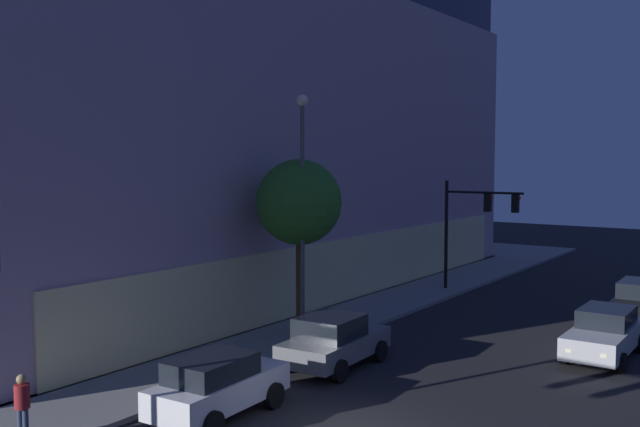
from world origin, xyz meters
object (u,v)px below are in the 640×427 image
Objects in this scene: traffic_light_far_corner at (476,215)px; car_black at (640,301)px; pedestrian_waiting at (22,402)px; car_grey at (334,341)px; sidewalk_tree at (299,203)px; car_white at (217,385)px; modern_building at (124,122)px; street_lamp_sidewalk at (302,190)px; car_silver at (604,333)px.

car_black is (-1.76, -8.16, -3.17)m from traffic_light_far_corner.
pedestrian_waiting reaches higher than car_grey.
car_white is (-8.09, -3.27, -4.33)m from sidewalk_tree.
sidewalk_tree is 5.99m from car_grey.
modern_building is 19.59m from sidewalk_tree.
car_black is at bearing -44.20° from sidewalk_tree.
street_lamp_sidewalk is at bearing -134.35° from sidewalk_tree.
sidewalk_tree is 12.93m from pedestrian_waiting.
sidewalk_tree is (-12.27, 2.06, 1.18)m from traffic_light_far_corner.
pedestrian_waiting is 0.39× the size of car_white.
car_silver is at bearing -135.62° from traffic_light_far_corner.
traffic_light_far_corner reaches higher than car_silver.
traffic_light_far_corner is 1.24× the size of car_black.
car_grey is (-14.79, -1.22, -3.15)m from traffic_light_far_corner.
pedestrian_waiting is 4.79m from car_white.
modern_building reaches higher than car_white.
traffic_light_far_corner reaches higher than pedestrian_waiting.
modern_building reaches higher than car_grey.
modern_building is at bearing 69.39° from sidewalk_tree.
modern_building is 8.85× the size of car_white.
car_black is at bearing 1.02° from car_silver.
car_white reaches higher than car_silver.
street_lamp_sidewalk is at bearing -111.55° from modern_building.
car_black is (22.74, -9.33, -0.27)m from pedestrian_waiting.
street_lamp_sidewalk is 15.47m from car_black.
car_white is at bearing -160.31° from street_lamp_sidewalk.
traffic_light_far_corner is 20.63m from car_white.
car_white is 0.96× the size of car_grey.
car_grey is 0.98× the size of car_black.
street_lamp_sidewalk is 5.47× the size of pedestrian_waiting.
sidewalk_tree is at bearing 52.38° from car_grey.
car_silver is (4.38, -9.75, -4.90)m from street_lamp_sidewalk.
traffic_light_far_corner is at bearing -2.74° from pedestrian_waiting.
modern_building is 20.23m from street_lamp_sidewalk.
modern_building is 24.59m from car_grey.
traffic_light_far_corner is at bearing -74.64° from modern_building.
pedestrian_waiting is at bearing 157.70° from car_black.
traffic_light_far_corner is 15.17m from car_grey.
pedestrian_waiting is at bearing 166.17° from car_grey.
car_black is at bearing -82.44° from modern_building.
traffic_light_far_corner reaches higher than car_white.
traffic_light_far_corner is at bearing -6.56° from street_lamp_sidewalk.
pedestrian_waiting is at bearing -135.20° from modern_building.
pedestrian_waiting is at bearing -175.85° from sidewalk_tree.
modern_building is 27.92m from pedestrian_waiting.
sidewalk_tree is at bearing 110.25° from car_silver.
street_lamp_sidewalk reaches higher than car_white.
street_lamp_sidewalk is at bearing 54.02° from car_grey.
traffic_light_far_corner is 3.38× the size of pedestrian_waiting.
pedestrian_waiting is (-19.00, -18.87, -7.92)m from modern_building.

